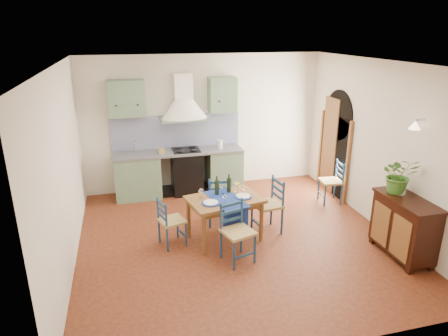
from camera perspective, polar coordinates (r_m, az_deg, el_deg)
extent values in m
plane|color=#44180E|center=(6.65, 1.81, -10.11)|extent=(5.00, 5.00, 0.00)
cube|color=beige|center=(8.43, -2.86, 6.49)|extent=(5.00, 0.04, 2.80)
cube|color=slate|center=(8.25, -12.21, -1.20)|extent=(0.90, 0.60, 0.88)
cube|color=slate|center=(8.48, -0.01, -0.16)|extent=(0.70, 0.60, 0.88)
cube|color=black|center=(8.33, -5.34, -0.62)|extent=(0.60, 0.58, 0.88)
cube|color=slate|center=(8.17, -6.48, 2.33)|extent=(2.60, 0.64, 0.04)
cube|color=silver|center=(8.10, -12.44, 1.82)|extent=(0.45, 0.40, 0.03)
cylinder|color=silver|center=(8.23, -12.57, 3.21)|extent=(0.02, 0.02, 0.26)
cube|color=black|center=(8.18, -5.45, 2.58)|extent=(0.55, 0.48, 0.02)
cube|color=black|center=(8.50, -6.31, -3.12)|extent=(2.60, 0.50, 0.08)
cube|color=navy|center=(8.33, -6.85, 5.23)|extent=(2.65, 0.05, 0.68)
cube|color=slate|center=(7.98, -13.78, 9.62)|extent=(0.70, 0.34, 0.70)
cube|color=slate|center=(8.22, -0.24, 10.44)|extent=(0.55, 0.34, 0.70)
cone|color=silver|center=(8.04, -5.70, 8.34)|extent=(0.96, 0.96, 0.40)
cube|color=silver|center=(8.06, -5.91, 11.60)|extent=(0.36, 0.30, 0.50)
cube|color=beige|center=(7.18, 21.49, 2.87)|extent=(0.04, 5.00, 2.80)
cube|color=black|center=(8.45, 15.54, 1.79)|extent=(0.03, 1.00, 1.65)
cylinder|color=black|center=(8.25, 16.05, 7.26)|extent=(0.03, 1.00, 1.00)
cube|color=brown|center=(8.00, 17.26, 0.64)|extent=(0.06, 0.06, 1.65)
cube|color=brown|center=(8.89, 13.71, 2.80)|extent=(0.06, 0.06, 1.65)
cube|color=brown|center=(8.58, 14.83, 3.20)|extent=(0.04, 0.55, 1.96)
cylinder|color=silver|center=(6.32, 26.42, 6.19)|extent=(0.15, 0.04, 0.04)
cone|color=#FFEDC6|center=(6.27, 25.62, 5.56)|extent=(0.16, 0.16, 0.12)
cube|color=beige|center=(5.92, -21.94, -0.52)|extent=(0.04, 5.00, 2.80)
cube|color=silver|center=(5.81, 2.11, 14.74)|extent=(5.00, 5.00, 0.01)
cube|color=brown|center=(6.35, 0.09, -4.57)|extent=(1.27, 0.97, 0.05)
cube|color=brown|center=(6.38, 0.09, -5.10)|extent=(1.13, 0.84, 0.08)
cylinder|color=brown|center=(6.07, -2.91, -9.59)|extent=(0.07, 0.07, 0.67)
cylinder|color=brown|center=(6.59, -5.08, -7.20)|extent=(0.07, 0.07, 0.67)
cylinder|color=brown|center=(6.48, 5.35, -7.67)|extent=(0.07, 0.07, 0.67)
cylinder|color=brown|center=(6.97, 2.68, -5.60)|extent=(0.07, 0.07, 0.67)
cube|color=navy|center=(6.30, 0.29, -4.48)|extent=(0.59, 0.92, 0.01)
cube|color=navy|center=(6.11, 1.72, -7.22)|extent=(0.42, 0.10, 0.38)
cylinder|color=navy|center=(6.15, -1.90, -5.01)|extent=(0.28, 0.28, 0.01)
cylinder|color=silver|center=(6.14, -1.90, -4.93)|extent=(0.23, 0.23, 0.01)
cylinder|color=navy|center=(6.38, 2.77, -4.09)|extent=(0.28, 0.28, 0.01)
cylinder|color=silver|center=(6.38, 2.77, -4.00)|extent=(0.23, 0.23, 0.01)
cylinder|color=black|center=(6.42, -1.03, -2.51)|extent=(0.07, 0.07, 0.32)
cylinder|color=black|center=(6.51, 0.71, -2.20)|extent=(0.07, 0.07, 0.32)
cylinder|color=white|center=(6.56, 1.78, -2.99)|extent=(0.05, 0.05, 0.10)
sphere|color=yellow|center=(6.52, 1.79, -2.26)|extent=(0.10, 0.10, 0.10)
cylinder|color=navy|center=(5.77, 1.43, -12.44)|extent=(0.04, 0.04, 0.46)
cylinder|color=navy|center=(5.93, -0.44, -9.05)|extent=(0.04, 0.04, 0.90)
cylinder|color=navy|center=(5.95, 4.43, -11.46)|extent=(0.04, 0.04, 0.46)
cylinder|color=navy|center=(6.10, 2.51, -8.21)|extent=(0.04, 0.04, 0.90)
cube|color=tan|center=(5.86, 2.00, -9.12)|extent=(0.52, 0.52, 0.04)
cube|color=navy|center=(5.94, 1.06, -7.35)|extent=(0.37, 0.13, 0.05)
cube|color=navy|center=(5.89, 1.07, -6.30)|extent=(0.37, 0.13, 0.05)
cube|color=navy|center=(5.84, 1.08, -5.24)|extent=(0.37, 0.13, 0.05)
cube|color=navy|center=(5.88, 2.95, -12.36)|extent=(0.35, 0.13, 0.03)
cylinder|color=navy|center=(7.26, 0.55, -5.44)|extent=(0.04, 0.04, 0.46)
cylinder|color=navy|center=(6.85, 0.94, -5.02)|extent=(0.04, 0.04, 0.89)
cylinder|color=navy|center=(7.23, -2.28, -5.58)|extent=(0.04, 0.04, 0.46)
cylinder|color=navy|center=(6.81, -2.05, -5.16)|extent=(0.04, 0.04, 0.89)
cube|color=tan|center=(6.98, -0.72, -4.30)|extent=(0.47, 0.47, 0.04)
cube|color=navy|center=(6.77, -0.56, -3.94)|extent=(0.38, 0.07, 0.04)
cube|color=navy|center=(6.72, -0.56, -3.01)|extent=(0.38, 0.07, 0.04)
cube|color=navy|center=(6.67, -0.56, -2.06)|extent=(0.38, 0.07, 0.04)
cube|color=navy|center=(7.26, -0.86, -5.86)|extent=(0.36, 0.08, 0.02)
cylinder|color=navy|center=(6.38, -5.43, -9.46)|extent=(0.03, 0.03, 0.41)
cylinder|color=navy|center=(6.18, -8.18, -8.56)|extent=(0.03, 0.03, 0.80)
cylinder|color=navy|center=(6.64, -6.66, -8.30)|extent=(0.03, 0.03, 0.41)
cylinder|color=navy|center=(6.44, -9.33, -7.40)|extent=(0.03, 0.03, 0.80)
cube|color=tan|center=(6.35, -7.44, -7.47)|extent=(0.47, 0.47, 0.04)
cube|color=navy|center=(6.25, -8.83, -6.88)|extent=(0.12, 0.33, 0.04)
cube|color=navy|center=(6.20, -8.88, -6.00)|extent=(0.12, 0.33, 0.04)
cube|color=navy|center=(6.16, -8.93, -5.10)|extent=(0.12, 0.33, 0.04)
cube|color=navy|center=(6.53, -6.05, -9.21)|extent=(0.12, 0.31, 0.02)
cylinder|color=navy|center=(6.90, 4.01, -6.79)|extent=(0.04, 0.04, 0.48)
cylinder|color=navy|center=(6.96, 6.84, -4.57)|extent=(0.04, 0.04, 0.93)
cylinder|color=navy|center=(6.60, 5.43, -8.10)|extent=(0.04, 0.04, 0.48)
cylinder|color=navy|center=(6.66, 8.37, -5.76)|extent=(0.04, 0.04, 0.93)
cube|color=tan|center=(6.72, 6.20, -5.21)|extent=(0.49, 0.49, 0.04)
cube|color=navy|center=(6.75, 7.64, -3.95)|extent=(0.08, 0.39, 0.05)
cube|color=navy|center=(6.70, 7.69, -2.97)|extent=(0.08, 0.39, 0.05)
cube|color=navy|center=(6.65, 7.74, -1.98)|extent=(0.08, 0.39, 0.05)
cube|color=navy|center=(6.77, 4.70, -7.83)|extent=(0.08, 0.37, 0.03)
cylinder|color=navy|center=(8.25, 13.36, -2.96)|extent=(0.03, 0.03, 0.43)
cylinder|color=navy|center=(8.31, 15.62, -1.49)|extent=(0.03, 0.03, 0.84)
cylinder|color=navy|center=(7.97, 14.22, -3.85)|extent=(0.03, 0.03, 0.43)
cylinder|color=navy|center=(8.02, 16.56, -2.33)|extent=(0.03, 0.03, 0.84)
cube|color=tan|center=(8.09, 15.01, -1.82)|extent=(0.43, 0.43, 0.04)
cube|color=navy|center=(8.12, 16.17, -0.98)|extent=(0.06, 0.35, 0.04)
cube|color=navy|center=(8.08, 16.24, -0.24)|extent=(0.06, 0.35, 0.04)
cube|color=navy|center=(8.04, 16.32, 0.51)|extent=(0.06, 0.35, 0.04)
cube|color=navy|center=(8.13, 13.75, -3.70)|extent=(0.06, 0.34, 0.02)
cube|color=black|center=(6.55, 24.33, -7.63)|extent=(0.45, 1.00, 0.82)
cube|color=black|center=(6.38, 24.85, -4.21)|extent=(0.50, 1.05, 0.04)
cube|color=brown|center=(6.28, 23.89, -9.17)|extent=(0.02, 0.38, 0.63)
cube|color=brown|center=(6.59, 21.48, -7.43)|extent=(0.02, 0.38, 0.63)
cube|color=black|center=(6.37, 24.95, -13.16)|extent=(0.08, 0.08, 0.08)
cube|color=black|center=(6.96, 20.44, -9.67)|extent=(0.08, 0.08, 0.08)
cube|color=black|center=(6.58, 27.38, -12.47)|extent=(0.08, 0.08, 0.08)
cube|color=black|center=(7.15, 22.79, -9.17)|extent=(0.08, 0.08, 0.08)
imported|color=#3A6F24|center=(6.45, 23.76, -0.93)|extent=(0.64, 0.61, 0.56)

